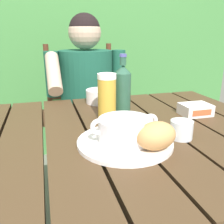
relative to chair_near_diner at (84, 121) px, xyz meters
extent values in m
cube|color=#48321E|center=(-0.34, -0.89, 0.26)|extent=(0.13, 0.91, 0.04)
cube|color=#48321E|center=(-0.20, -0.89, 0.26)|extent=(0.13, 0.91, 0.04)
cube|color=#48321E|center=(-0.06, -0.89, 0.26)|extent=(0.13, 0.91, 0.04)
cube|color=#48321E|center=(0.08, -0.89, 0.26)|extent=(0.13, 0.91, 0.04)
cube|color=#48321E|center=(0.22, -0.89, 0.26)|extent=(0.13, 0.91, 0.04)
cube|color=#48321E|center=(0.36, -0.89, 0.26)|extent=(0.13, 0.91, 0.04)
cube|color=#48321E|center=(-0.06, -0.47, 0.20)|extent=(1.20, 0.03, 0.08)
cube|color=#48321E|center=(0.52, -0.48, -0.13)|extent=(0.06, 0.06, 0.74)
cube|color=#43823F|center=(-0.06, 0.84, 0.37)|extent=(3.29, 0.60, 1.75)
cylinder|color=#4C3823|center=(1.05, 0.99, 0.38)|extent=(0.10, 0.10, 1.76)
cylinder|color=#4C3823|center=(0.16, 0.99, 0.30)|extent=(0.10, 0.10, 1.60)
cylinder|color=#512A1A|center=(0.22, -0.24, -0.27)|extent=(0.04, 0.04, 0.46)
cylinder|color=#512A1A|center=(-0.22, -0.24, -0.27)|extent=(0.04, 0.04, 0.46)
cylinder|color=#512A1A|center=(0.22, 0.13, -0.27)|extent=(0.04, 0.04, 0.46)
cylinder|color=#512A1A|center=(-0.22, 0.13, -0.27)|extent=(0.04, 0.04, 0.46)
cube|color=#512A1A|center=(0.00, -0.06, -0.03)|extent=(0.48, 0.41, 0.02)
cylinder|color=#512A1A|center=(0.22, 0.13, 0.25)|extent=(0.04, 0.04, 0.56)
cylinder|color=#512A1A|center=(-0.22, 0.13, 0.25)|extent=(0.04, 0.04, 0.56)
cube|color=#512A1A|center=(0.00, 0.13, 0.16)|extent=(0.44, 0.02, 0.04)
cube|color=#512A1A|center=(0.00, 0.13, 0.30)|extent=(0.44, 0.02, 0.04)
cube|color=#512A1A|center=(0.00, 0.13, 0.44)|extent=(0.44, 0.02, 0.04)
cylinder|color=#19503C|center=(0.08, -0.36, -0.27)|extent=(0.11, 0.11, 0.45)
cylinder|color=#19503C|center=(0.09, -0.26, 0.01)|extent=(0.13, 0.40, 0.13)
cylinder|color=#19503C|center=(-0.09, -0.36, -0.27)|extent=(0.11, 0.11, 0.45)
cylinder|color=#19503C|center=(-0.09, -0.26, 0.01)|extent=(0.13, 0.40, 0.13)
cylinder|color=#19503C|center=(0.00, -0.16, 0.26)|extent=(0.32, 0.32, 0.49)
sphere|color=tan|center=(0.00, -0.16, 0.60)|extent=(0.19, 0.19, 0.19)
sphere|color=black|center=(0.00, -0.16, 0.62)|extent=(0.18, 0.18, 0.18)
cylinder|color=#19503C|center=(0.20, -0.18, 0.37)|extent=(0.08, 0.08, 0.26)
cylinder|color=#19503C|center=(-0.20, -0.18, 0.37)|extent=(0.08, 0.08, 0.26)
cylinder|color=tan|center=(-0.20, -0.34, 0.40)|extent=(0.07, 0.25, 0.21)
cylinder|color=white|center=(-0.03, -1.00, 0.28)|extent=(0.28, 0.28, 0.01)
cylinder|color=white|center=(-0.03, -1.00, 0.32)|extent=(0.16, 0.16, 0.07)
cylinder|color=orange|center=(-0.03, -1.00, 0.34)|extent=(0.14, 0.14, 0.01)
torus|color=white|center=(-0.11, -1.00, 0.34)|extent=(0.05, 0.01, 0.05)
torus|color=white|center=(0.05, -1.00, 0.34)|extent=(0.05, 0.01, 0.05)
ellipsoid|color=tan|center=(0.03, -1.07, 0.33)|extent=(0.14, 0.12, 0.08)
cylinder|color=gold|center=(-0.03, -0.76, 0.36)|extent=(0.07, 0.07, 0.15)
cylinder|color=white|center=(-0.03, -0.76, 0.44)|extent=(0.07, 0.07, 0.02)
cylinder|color=#2A543F|center=(0.05, -0.72, 0.36)|extent=(0.07, 0.07, 0.17)
cone|color=#2A543F|center=(0.05, -0.72, 0.46)|extent=(0.07, 0.07, 0.03)
cylinder|color=#2A543F|center=(0.05, -0.72, 0.49)|extent=(0.03, 0.03, 0.03)
cylinder|color=#4F509B|center=(0.05, -0.72, 0.51)|extent=(0.03, 0.03, 0.01)
cylinder|color=silver|center=(0.15, -1.01, 0.31)|extent=(0.07, 0.07, 0.06)
cube|color=white|center=(0.33, -0.82, 0.30)|extent=(0.12, 0.09, 0.04)
cube|color=#CF5C32|center=(0.33, -0.86, 0.30)|extent=(0.08, 0.00, 0.02)
cube|color=silver|center=(0.17, -0.94, 0.28)|extent=(0.12, 0.06, 0.00)
cube|color=black|center=(0.11, -0.92, 0.28)|extent=(0.07, 0.04, 0.01)
cylinder|color=white|center=(0.00, -0.53, 0.31)|extent=(0.13, 0.13, 0.06)
camera|label=1|loc=(-0.25, -1.63, 0.59)|focal=39.11mm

